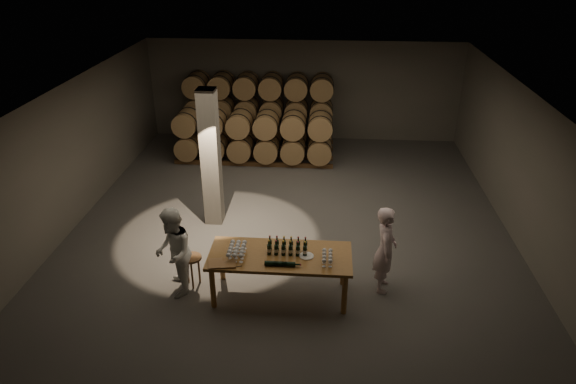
# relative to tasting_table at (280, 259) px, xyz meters

# --- Properties ---
(room) EXTENTS (12.00, 12.00, 12.00)m
(room) POSITION_rel_tasting_table_xyz_m (-1.80, 2.70, 0.80)
(room) COLOR #575451
(room) RESTS_ON ground
(tasting_table) EXTENTS (2.60, 1.10, 0.90)m
(tasting_table) POSITION_rel_tasting_table_xyz_m (0.00, 0.00, 0.00)
(tasting_table) COLOR brown
(tasting_table) RESTS_ON ground
(barrel_stack_back) EXTENTS (4.70, 0.95, 2.31)m
(barrel_stack_back) POSITION_rel_tasting_table_xyz_m (-1.35, 7.70, 0.40)
(barrel_stack_back) COLOR #53361C
(barrel_stack_back) RESTS_ON ground
(barrel_stack_front) EXTENTS (4.70, 0.95, 1.57)m
(barrel_stack_front) POSITION_rel_tasting_table_xyz_m (-1.35, 6.30, 0.03)
(barrel_stack_front) COLOR #53361C
(barrel_stack_front) RESTS_ON ground
(bottle_cluster) EXTENTS (0.73, 0.23, 0.30)m
(bottle_cluster) POSITION_rel_tasting_table_xyz_m (0.13, 0.07, 0.21)
(bottle_cluster) COLOR black
(bottle_cluster) RESTS_ON tasting_table
(lying_bottles) EXTENTS (0.64, 0.09, 0.09)m
(lying_bottles) POSITION_rel_tasting_table_xyz_m (0.04, -0.35, 0.15)
(lying_bottles) COLOR black
(lying_bottles) RESTS_ON tasting_table
(glass_cluster_left) EXTENTS (0.31, 0.53, 0.18)m
(glass_cluster_left) POSITION_rel_tasting_table_xyz_m (-0.78, -0.07, 0.23)
(glass_cluster_left) COLOR silver
(glass_cluster_left) RESTS_ON tasting_table
(glass_cluster_right) EXTENTS (0.19, 0.41, 0.16)m
(glass_cluster_right) POSITION_rel_tasting_table_xyz_m (0.85, -0.15, 0.22)
(glass_cluster_right) COLOR silver
(glass_cluster_right) RESTS_ON tasting_table
(plate) EXTENTS (0.26, 0.26, 0.02)m
(plate) POSITION_rel_tasting_table_xyz_m (0.48, -0.01, 0.11)
(plate) COLOR silver
(plate) RESTS_ON tasting_table
(notebook_near) EXTENTS (0.30, 0.26, 0.03)m
(notebook_near) POSITION_rel_tasting_table_xyz_m (-0.88, -0.40, 0.12)
(notebook_near) COLOR brown
(notebook_near) RESTS_ON tasting_table
(notebook_corner) EXTENTS (0.31, 0.36, 0.03)m
(notebook_corner) POSITION_rel_tasting_table_xyz_m (-1.11, -0.38, 0.12)
(notebook_corner) COLOR brown
(notebook_corner) RESTS_ON tasting_table
(pen) EXTENTS (0.14, 0.05, 0.01)m
(pen) POSITION_rel_tasting_table_xyz_m (-0.70, -0.43, 0.11)
(pen) COLOR black
(pen) RESTS_ON tasting_table
(stool) EXTENTS (0.38, 0.38, 0.64)m
(stool) POSITION_rel_tasting_table_xyz_m (-1.71, 0.20, -0.27)
(stool) COLOR #53361C
(stool) RESTS_ON ground
(person_man) EXTENTS (0.47, 0.67, 1.74)m
(person_man) POSITION_rel_tasting_table_xyz_m (1.93, 0.37, 0.07)
(person_man) COLOR silver
(person_man) RESTS_ON ground
(person_woman) EXTENTS (0.86, 1.00, 1.75)m
(person_woman) POSITION_rel_tasting_table_xyz_m (-1.96, -0.04, 0.08)
(person_woman) COLOR white
(person_woman) RESTS_ON ground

